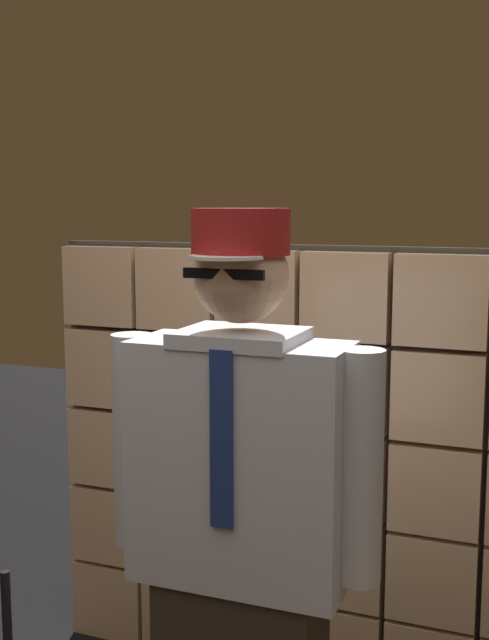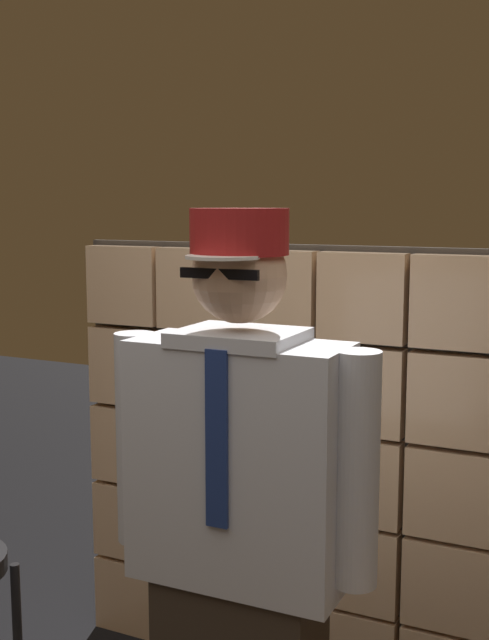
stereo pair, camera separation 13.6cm
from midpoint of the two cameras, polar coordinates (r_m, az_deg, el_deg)
The scene contains 2 objects.
glass_block_wall at distance 3.06m, azimuth 6.41°, elevation -10.67°, with size 2.01×0.10×1.68m.
standing_person at distance 2.12m, azimuth 1.55°, elevation -16.00°, with size 0.71×0.30×1.80m.
Camera 2 is at (1.02, -1.32, 1.81)m, focal length 45.38 mm.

